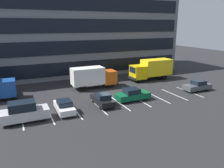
% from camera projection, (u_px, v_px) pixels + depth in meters
% --- Properties ---
extents(ground_plane, '(120.00, 120.00, 0.00)m').
position_uv_depth(ground_plane, '(111.00, 97.00, 29.00)').
color(ground_plane, '#262628').
extents(office_building, '(41.26, 12.59, 14.40)m').
position_uv_depth(office_building, '(73.00, 36.00, 42.82)').
color(office_building, slate).
rests_on(office_building, ground_plane).
extents(lot_markings, '(22.54, 5.40, 0.01)m').
position_uv_depth(lot_markings, '(120.00, 103.00, 26.59)').
color(lot_markings, silver).
rests_on(lot_markings, ground_plane).
extents(box_truck_yellow_all, '(7.58, 2.51, 3.51)m').
position_uv_depth(box_truck_yellow_all, '(152.00, 69.00, 37.62)').
color(box_truck_yellow_all, yellow).
rests_on(box_truck_yellow_all, ground_plane).
extents(box_truck_orange, '(6.95, 2.30, 3.22)m').
position_uv_depth(box_truck_orange, '(93.00, 76.00, 32.60)').
color(box_truck_orange, '#D85914').
rests_on(box_truck_orange, ground_plane).
extents(sedan_forest, '(4.39, 1.84, 1.57)m').
position_uv_depth(sedan_forest, '(132.00, 95.00, 27.48)').
color(sedan_forest, '#0C5933').
rests_on(sedan_forest, ground_plane).
extents(sedan_charcoal, '(4.21, 1.76, 1.51)m').
position_uv_depth(sedan_charcoal, '(197.00, 86.00, 31.61)').
color(sedan_charcoal, '#474C51').
rests_on(sedan_charcoal, ground_plane).
extents(sedan_black, '(1.69, 4.04, 1.45)m').
position_uv_depth(sedan_black, '(102.00, 99.00, 25.92)').
color(sedan_black, black).
rests_on(sedan_black, ground_plane).
extents(suv_silver, '(4.54, 1.93, 2.05)m').
position_uv_depth(suv_silver, '(24.00, 112.00, 21.42)').
color(suv_silver, silver).
rests_on(suv_silver, ground_plane).
extents(sedan_white, '(1.67, 3.99, 1.43)m').
position_uv_depth(sedan_white, '(64.00, 106.00, 23.71)').
color(sedan_white, white).
rests_on(sedan_white, ground_plane).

